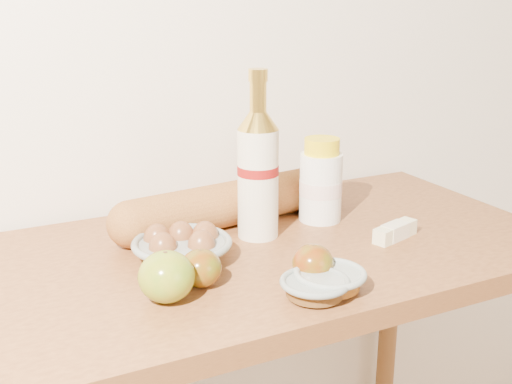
# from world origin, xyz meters

# --- Properties ---
(back_wall) EXTENTS (3.50, 0.02, 2.60)m
(back_wall) POSITION_xyz_m (0.00, 1.51, 1.30)
(back_wall) COLOR white
(back_wall) RESTS_ON ground
(table) EXTENTS (1.20, 0.60, 0.90)m
(table) POSITION_xyz_m (0.00, 1.18, 0.78)
(table) COLOR #9B6032
(table) RESTS_ON ground
(bourbon_bottle) EXTENTS (0.09, 0.09, 0.33)m
(bourbon_bottle) POSITION_xyz_m (0.05, 1.23, 1.03)
(bourbon_bottle) COLOR #F3E9CE
(bourbon_bottle) RESTS_ON table
(cream_bottle) EXTENTS (0.10, 0.10, 0.18)m
(cream_bottle) POSITION_xyz_m (0.20, 1.26, 0.98)
(cream_bottle) COLOR white
(cream_bottle) RESTS_ON table
(egg_bowl) EXTENTS (0.23, 0.23, 0.06)m
(egg_bowl) POSITION_xyz_m (-0.13, 1.19, 0.93)
(egg_bowl) COLOR gray
(egg_bowl) RESTS_ON table
(baguette) EXTENTS (0.55, 0.16, 0.09)m
(baguette) POSITION_xyz_m (0.03, 1.32, 0.95)
(baguette) COLOR #B07135
(baguette) RESTS_ON table
(apple_yellowgreen) EXTENTS (0.11, 0.11, 0.08)m
(apple_yellowgreen) POSITION_xyz_m (-0.21, 1.05, 0.94)
(apple_yellowgreen) COLOR #A49520
(apple_yellowgreen) RESTS_ON table
(apple_redgreen_front) EXTENTS (0.09, 0.09, 0.06)m
(apple_redgreen_front) POSITION_xyz_m (-0.14, 1.07, 0.93)
(apple_redgreen_front) COLOR #941508
(apple_redgreen_front) RESTS_ON table
(apple_redgreen_right) EXTENTS (0.09, 0.09, 0.06)m
(apple_redgreen_right) POSITION_xyz_m (0.03, 1.01, 0.93)
(apple_redgreen_right) COLOR #9A0A08
(apple_redgreen_right) RESTS_ON table
(sugar_bowl) EXTENTS (0.12, 0.12, 0.03)m
(sugar_bowl) POSITION_xyz_m (0.01, 0.95, 0.92)
(sugar_bowl) COLOR gray
(sugar_bowl) RESTS_ON table
(syrup_bowl) EXTENTS (0.14, 0.14, 0.03)m
(syrup_bowl) POSITION_xyz_m (0.04, 0.97, 0.92)
(syrup_bowl) COLOR #919E98
(syrup_bowl) RESTS_ON table
(butter_stick) EXTENTS (0.11, 0.06, 0.03)m
(butter_stick) POSITION_xyz_m (0.28, 1.10, 0.91)
(butter_stick) COLOR #F6F3BF
(butter_stick) RESTS_ON table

